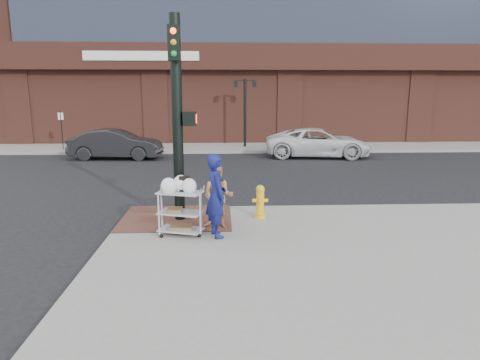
{
  "coord_description": "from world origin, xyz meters",
  "views": [
    {
      "loc": [
        0.57,
        -9.79,
        3.31
      ],
      "look_at": [
        1.02,
        0.33,
        1.25
      ],
      "focal_mm": 32.0,
      "sensor_mm": 36.0,
      "label": 1
    }
  ],
  "objects_px": {
    "woman_blue": "(216,196)",
    "lamp_post": "(245,105)",
    "utility_cart": "(180,208)",
    "minivan_white": "(318,143)",
    "fire_hydrant": "(260,201)",
    "traffic_signal_pole": "(178,113)",
    "pedestrian_tan": "(218,197)",
    "sedan_dark": "(116,144)"
  },
  "relations": [
    {
      "from": "lamp_post",
      "to": "utility_cart",
      "type": "bearing_deg",
      "value": -98.19
    },
    {
      "from": "woman_blue",
      "to": "fire_hydrant",
      "type": "relative_size",
      "value": 2.18
    },
    {
      "from": "minivan_white",
      "to": "fire_hydrant",
      "type": "relative_size",
      "value": 6.35
    },
    {
      "from": "lamp_post",
      "to": "pedestrian_tan",
      "type": "distance_m",
      "value": 16.14
    },
    {
      "from": "traffic_signal_pole",
      "to": "pedestrian_tan",
      "type": "relative_size",
      "value": 3.29
    },
    {
      "from": "lamp_post",
      "to": "utility_cart",
      "type": "xyz_separation_m",
      "value": [
        -2.36,
        -16.43,
        -1.86
      ]
    },
    {
      "from": "woman_blue",
      "to": "pedestrian_tan",
      "type": "relative_size",
      "value": 1.24
    },
    {
      "from": "traffic_signal_pole",
      "to": "pedestrian_tan",
      "type": "bearing_deg",
      "value": -37.8
    },
    {
      "from": "lamp_post",
      "to": "woman_blue",
      "type": "xyz_separation_m",
      "value": [
        -1.55,
        -16.59,
        -1.53
      ]
    },
    {
      "from": "lamp_post",
      "to": "utility_cart",
      "type": "height_order",
      "value": "lamp_post"
    },
    {
      "from": "pedestrian_tan",
      "to": "minivan_white",
      "type": "xyz_separation_m",
      "value": [
        5.19,
        12.43,
        -0.15
      ]
    },
    {
      "from": "lamp_post",
      "to": "traffic_signal_pole",
      "type": "relative_size",
      "value": 0.8
    },
    {
      "from": "traffic_signal_pole",
      "to": "woman_blue",
      "type": "height_order",
      "value": "traffic_signal_pole"
    },
    {
      "from": "minivan_white",
      "to": "sedan_dark",
      "type": "bearing_deg",
      "value": 97.96
    },
    {
      "from": "lamp_post",
      "to": "minivan_white",
      "type": "distance_m",
      "value": 5.43
    },
    {
      "from": "lamp_post",
      "to": "traffic_signal_pole",
      "type": "xyz_separation_m",
      "value": [
        -2.48,
        -15.23,
        0.21
      ]
    },
    {
      "from": "lamp_post",
      "to": "traffic_signal_pole",
      "type": "bearing_deg",
      "value": -99.24
    },
    {
      "from": "traffic_signal_pole",
      "to": "fire_hydrant",
      "type": "height_order",
      "value": "traffic_signal_pole"
    },
    {
      "from": "traffic_signal_pole",
      "to": "fire_hydrant",
      "type": "xyz_separation_m",
      "value": [
        2.03,
        0.06,
        -2.24
      ]
    },
    {
      "from": "traffic_signal_pole",
      "to": "pedestrian_tan",
      "type": "distance_m",
      "value": 2.27
    },
    {
      "from": "traffic_signal_pole",
      "to": "woman_blue",
      "type": "distance_m",
      "value": 2.39
    },
    {
      "from": "woman_blue",
      "to": "pedestrian_tan",
      "type": "xyz_separation_m",
      "value": [
        0.04,
        0.61,
        -0.18
      ]
    },
    {
      "from": "fire_hydrant",
      "to": "minivan_white",
      "type": "bearing_deg",
      "value": 70.5
    },
    {
      "from": "sedan_dark",
      "to": "utility_cart",
      "type": "distance_m",
      "value": 13.42
    },
    {
      "from": "woman_blue",
      "to": "lamp_post",
      "type": "bearing_deg",
      "value": -22.67
    },
    {
      "from": "lamp_post",
      "to": "fire_hydrant",
      "type": "height_order",
      "value": "lamp_post"
    },
    {
      "from": "utility_cart",
      "to": "woman_blue",
      "type": "bearing_deg",
      "value": -10.54
    },
    {
      "from": "woman_blue",
      "to": "sedan_dark",
      "type": "distance_m",
      "value": 13.85
    },
    {
      "from": "minivan_white",
      "to": "woman_blue",
      "type": "bearing_deg",
      "value": 164.86
    },
    {
      "from": "minivan_white",
      "to": "utility_cart",
      "type": "bearing_deg",
      "value": 161.6
    },
    {
      "from": "traffic_signal_pole",
      "to": "sedan_dark",
      "type": "height_order",
      "value": "traffic_signal_pole"
    },
    {
      "from": "woman_blue",
      "to": "utility_cart",
      "type": "height_order",
      "value": "woman_blue"
    },
    {
      "from": "minivan_white",
      "to": "utility_cart",
      "type": "xyz_separation_m",
      "value": [
        -6.04,
        -12.89,
        0.0
      ]
    },
    {
      "from": "fire_hydrant",
      "to": "lamp_post",
      "type": "bearing_deg",
      "value": 88.33
    },
    {
      "from": "traffic_signal_pole",
      "to": "minivan_white",
      "type": "bearing_deg",
      "value": 62.24
    },
    {
      "from": "sedan_dark",
      "to": "utility_cart",
      "type": "relative_size",
      "value": 3.42
    },
    {
      "from": "pedestrian_tan",
      "to": "woman_blue",
      "type": "bearing_deg",
      "value": -80.55
    },
    {
      "from": "utility_cart",
      "to": "fire_hydrant",
      "type": "distance_m",
      "value": 2.31
    },
    {
      "from": "woman_blue",
      "to": "fire_hydrant",
      "type": "distance_m",
      "value": 1.87
    },
    {
      "from": "pedestrian_tan",
      "to": "fire_hydrant",
      "type": "relative_size",
      "value": 1.76
    },
    {
      "from": "minivan_white",
      "to": "fire_hydrant",
      "type": "height_order",
      "value": "minivan_white"
    },
    {
      "from": "sedan_dark",
      "to": "minivan_white",
      "type": "xyz_separation_m",
      "value": [
        10.49,
        0.23,
        -0.0
      ]
    }
  ]
}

